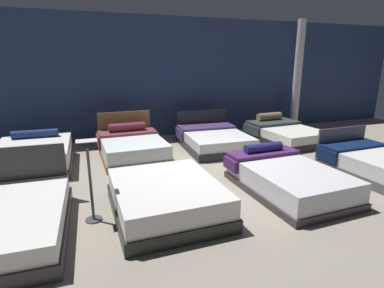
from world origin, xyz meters
name	(u,v)px	position (x,y,z in m)	size (l,w,h in m)	color
ground_plane	(200,174)	(0.00, 0.00, -0.01)	(18.00, 18.00, 0.02)	gray
showroom_back_wall	(157,78)	(0.00, 3.51, 1.75)	(18.00, 0.06, 3.50)	navy
bed_0	(4,223)	(-3.26, -1.32, 0.22)	(1.61, 2.21, 0.96)	#302D2F
bed_1	(166,198)	(-1.09, -1.36, 0.24)	(1.60, 1.93, 0.49)	black
bed_2	(287,178)	(1.13, -1.33, 0.24)	(1.53, 2.18, 0.69)	#342D2D
bed_3	(377,165)	(3.29, -1.33, 0.24)	(1.51, 2.02, 0.82)	#514E53
bed_4	(33,156)	(-3.25, 1.54, 0.27)	(1.58, 1.99, 0.72)	#303533
bed_5	(132,146)	(-1.13, 1.66, 0.25)	(1.53, 2.06, 0.96)	brown
bed_6	(213,140)	(1.03, 1.66, 0.23)	(1.69, 2.18, 0.85)	black
bed_7	(284,133)	(3.25, 1.61, 0.23)	(1.67, 2.19, 0.71)	black
price_sign	(91,190)	(-2.15, -1.24, 0.48)	(0.28, 0.24, 1.20)	#3F3F44
support_pillar	(297,77)	(4.49, 2.82, 1.75)	(0.26, 0.26, 3.50)	silver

